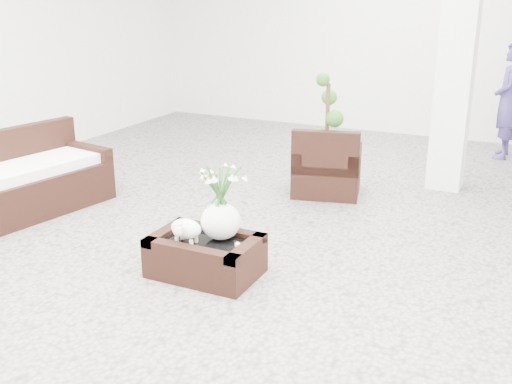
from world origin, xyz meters
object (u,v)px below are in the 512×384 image
at_px(loveseat, 31,172).
at_px(topiary, 327,137).
at_px(coffee_table, 205,257).
at_px(armchair, 327,159).

bearing_deg(loveseat, topiary, -44.63).
height_order(coffee_table, topiary, topiary).
distance_m(armchair, loveseat, 3.37).
height_order(coffee_table, loveseat, loveseat).
relative_size(armchair, topiary, 0.58).
xyz_separation_m(loveseat, topiary, (2.71, 1.91, 0.27)).
xyz_separation_m(coffee_table, loveseat, (-2.52, 0.56, 0.29)).
bearing_deg(coffee_table, topiary, 85.54).
distance_m(armchair, topiary, 0.31).
distance_m(coffee_table, armchair, 2.59).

